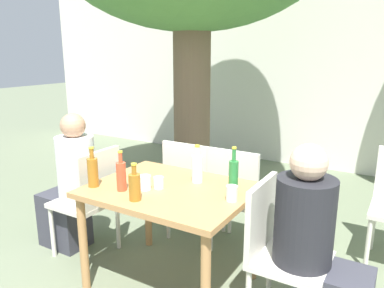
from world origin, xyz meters
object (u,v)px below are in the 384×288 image
Objects in this scene: person_seated_1 at (318,256)px; amber_bottle_2 at (135,186)px; drinking_glass_2 at (145,183)px; amber_bottle_4 at (93,171)px; patio_chair_3 at (237,193)px; water_bottle_1 at (197,168)px; patio_chair_2 at (192,184)px; drinking_glass_1 at (232,193)px; patio_chair_0 at (91,196)px; soda_bottle_3 at (121,175)px; patio_chair_1 at (278,246)px; drinking_glass_0 at (159,183)px; person_seated_0 at (70,191)px; dining_table_front at (170,201)px; green_bottle_0 at (233,177)px.

person_seated_1 reaches higher than amber_bottle_2.
drinking_glass_2 is (-0.06, 0.18, -0.05)m from amber_bottle_2.
amber_bottle_4 is at bearing 99.64° from person_seated_1.
patio_chair_3 is 0.59m from water_bottle_1.
patio_chair_2 is 1.02m from amber_bottle_4.
patio_chair_0 is at bearing -179.69° from drinking_glass_1.
soda_bottle_3 reaches higher than water_bottle_1.
patio_chair_2 is (-1.01, 0.67, 0.00)m from patio_chair_1.
patio_chair_2 is at bearing 87.91° from soda_bottle_3.
patio_chair_1 is 3.34× the size of water_bottle_1.
drinking_glass_0 is at bearing 26.26° from amber_bottle_4.
patio_chair_3 is at bearing 73.47° from amber_bottle_2.
soda_bottle_3 is at bearing 74.60° from person_seated_0.
patio_chair_3 is at bearing 118.13° from person_seated_0.
patio_chair_3 is 0.77× the size of person_seated_0.
person_seated_0 is at bearing 162.63° from amber_bottle_2.
patio_chair_2 is (0.56, 0.67, 0.00)m from patio_chair_0.
patio_chair_1 is 9.26× the size of drinking_glass_1.
drinking_glass_2 is (-0.23, -0.31, -0.06)m from water_bottle_1.
drinking_glass_0 is (0.16, -0.72, 0.27)m from patio_chair_2.
patio_chair_2 is 0.77× the size of person_seated_0.
person_seated_1 is 1.34m from soda_bottle_3.
water_bottle_1 reaches higher than patio_chair_3.
water_bottle_1 is at bearing 124.73° from patio_chair_2.
person_seated_1 is at bearing 9.64° from amber_bottle_4.
dining_table_front is at bearing -179.18° from drinking_glass_1.
patio_chair_0 is 11.38× the size of drinking_glass_0.
water_bottle_1 reaches higher than drinking_glass_0.
water_bottle_1 is 0.53m from amber_bottle_2.
drinking_glass_2 is at bearing 108.42° from amber_bottle_2.
patio_chair_1 is 3.22× the size of amber_bottle_4.
patio_chair_2 is at bearing 99.10° from amber_bottle_2.
green_bottle_0 is (1.22, 0.10, 0.35)m from patio_chair_0.
person_seated_0 reaches higher than drinking_glass_1.
patio_chair_0 is at bearing 169.94° from drinking_glass_2.
soda_bottle_3 is 0.26m from drinking_glass_0.
patio_chair_3 is at bearing 68.52° from drinking_glass_0.
patio_chair_3 is (1.01, 0.67, 0.00)m from patio_chair_0.
patio_chair_2 and patio_chair_3 have the same top height.
amber_bottle_4 is 0.38m from drinking_glass_2.
drinking_glass_2 is at bearing -159.12° from green_bottle_0.
patio_chair_1 is (1.57, 0.00, 0.00)m from patio_chair_0.
patio_chair_0 is at bearing 49.77° from patio_chair_2.
amber_bottle_2 is (-1.09, -0.30, 0.32)m from person_seated_1.
person_seated_1 is at bearing 90.00° from person_seated_0.
person_seated_1 reaches higher than patio_chair_2.
dining_table_front is 0.80m from patio_chair_1.
person_seated_0 is (-0.81, -0.67, -0.00)m from patio_chair_2.
green_bottle_0 reaches higher than amber_bottle_2.
soda_bottle_3 is (-0.25, -0.21, 0.21)m from dining_table_front.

